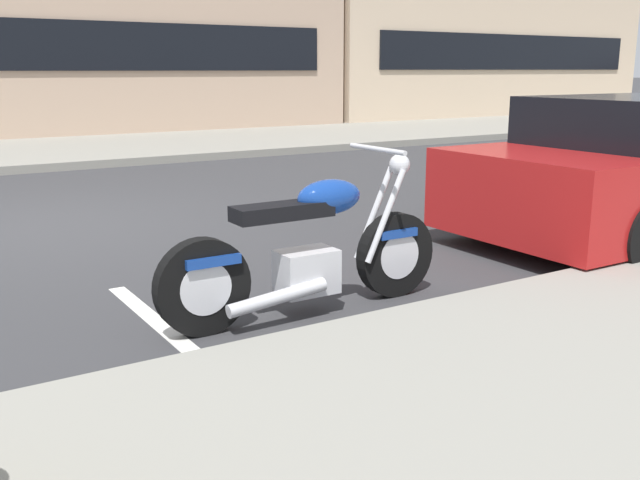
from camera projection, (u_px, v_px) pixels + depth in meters
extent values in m
plane|color=#333335|center=(43.00, 227.00, 7.60)|extent=(260.00, 260.00, 0.00)
cube|color=gray|center=(452.00, 128.00, 19.39)|extent=(120.00, 5.00, 0.14)
cube|color=silver|center=(168.00, 331.00, 4.56)|extent=(0.12, 2.20, 0.01)
cylinder|color=black|center=(395.00, 255.00, 5.23)|extent=(0.62, 0.11, 0.62)
cylinder|color=silver|center=(395.00, 255.00, 5.23)|extent=(0.34, 0.12, 0.34)
cylinder|color=black|center=(203.00, 287.00, 4.45)|extent=(0.62, 0.11, 0.62)
cylinder|color=silver|center=(203.00, 287.00, 4.45)|extent=(0.34, 0.12, 0.34)
cube|color=silver|center=(307.00, 272.00, 4.85)|extent=(0.40, 0.26, 0.30)
cube|color=black|center=(283.00, 211.00, 4.65)|extent=(0.68, 0.22, 0.10)
ellipsoid|color=navy|center=(329.00, 197.00, 4.82)|extent=(0.48, 0.24, 0.24)
cube|color=navy|center=(209.00, 259.00, 4.44)|extent=(0.36, 0.18, 0.06)
cube|color=navy|center=(393.00, 232.00, 5.18)|extent=(0.32, 0.16, 0.06)
cylinder|color=silver|center=(374.00, 213.00, 5.14)|extent=(0.34, 0.05, 0.65)
cylinder|color=silver|center=(386.00, 216.00, 5.02)|extent=(0.34, 0.05, 0.65)
cylinder|color=silver|center=(377.00, 149.00, 4.96)|extent=(0.04, 0.62, 0.04)
sphere|color=silver|center=(400.00, 164.00, 5.09)|extent=(0.15, 0.15, 0.15)
cylinder|color=silver|center=(278.00, 297.00, 4.60)|extent=(0.71, 0.09, 0.16)
cylinder|color=black|center=(489.00, 203.00, 7.22)|extent=(0.62, 0.22, 0.62)
cube|color=black|center=(146.00, 47.00, 16.80)|extent=(9.48, 0.06, 1.10)
cube|color=black|center=(514.00, 52.00, 23.18)|extent=(10.82, 0.06, 1.10)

